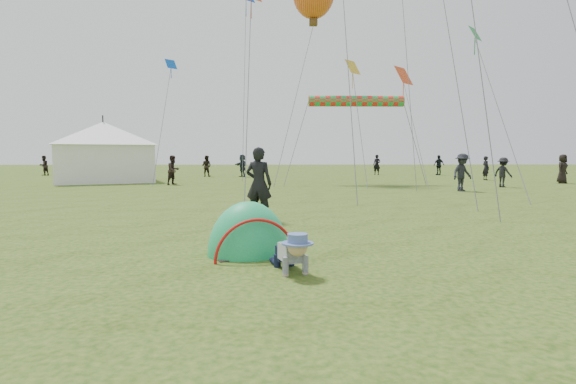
{
  "coord_description": "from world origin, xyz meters",
  "views": [
    {
      "loc": [
        -0.48,
        -6.0,
        1.77
      ],
      "look_at": [
        -0.25,
        3.08,
        1.0
      ],
      "focal_mm": 28.0,
      "sensor_mm": 36.0,
      "label": 1
    }
  ],
  "objects_px": {
    "crawling_toddler": "(292,251)",
    "event_marquee": "(104,150)",
    "standing_adult": "(259,184)",
    "popup_tent": "(248,254)"
  },
  "relations": [
    {
      "from": "crawling_toddler",
      "to": "event_marquee",
      "type": "bearing_deg",
      "value": 99.68
    },
    {
      "from": "crawling_toddler",
      "to": "event_marquee",
      "type": "relative_size",
      "value": 0.14
    },
    {
      "from": "crawling_toddler",
      "to": "standing_adult",
      "type": "distance_m",
      "value": 5.46
    },
    {
      "from": "standing_adult",
      "to": "event_marquee",
      "type": "distance_m",
      "value": 20.21
    },
    {
      "from": "crawling_toddler",
      "to": "standing_adult",
      "type": "height_order",
      "value": "standing_adult"
    },
    {
      "from": "standing_adult",
      "to": "event_marquee",
      "type": "relative_size",
      "value": 0.33
    },
    {
      "from": "standing_adult",
      "to": "event_marquee",
      "type": "height_order",
      "value": "event_marquee"
    },
    {
      "from": "crawling_toddler",
      "to": "popup_tent",
      "type": "xyz_separation_m",
      "value": [
        -0.73,
        1.27,
        -0.32
      ]
    },
    {
      "from": "popup_tent",
      "to": "event_marquee",
      "type": "bearing_deg",
      "value": 98.68
    },
    {
      "from": "crawling_toddler",
      "to": "popup_tent",
      "type": "distance_m",
      "value": 1.5
    }
  ]
}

